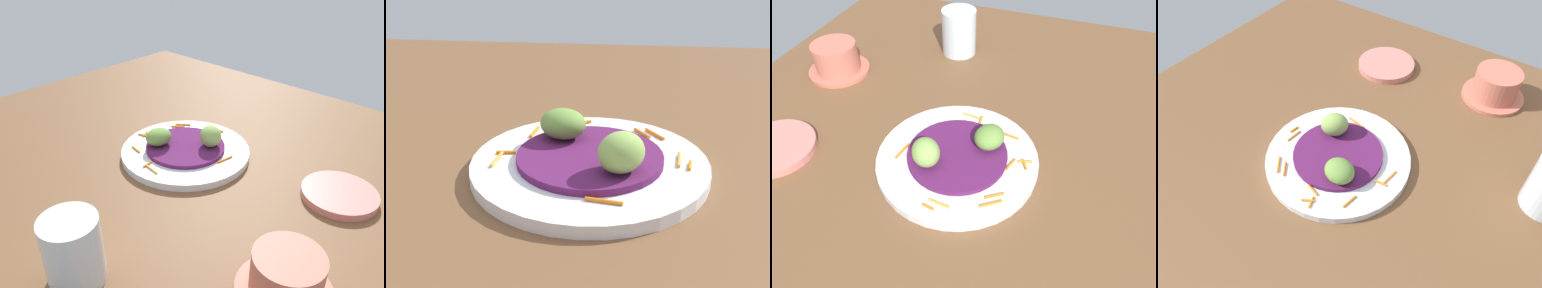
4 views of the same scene
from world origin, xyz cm
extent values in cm
cube|color=brown|center=(0.00, 0.00, 1.00)|extent=(110.00, 110.00, 2.00)
cylinder|color=silver|center=(4.27, 4.77, 2.74)|extent=(26.48, 26.48, 1.48)
cylinder|color=#51194C|center=(4.27, 4.77, 3.90)|extent=(16.32, 16.32, 0.84)
cylinder|color=orange|center=(13.20, 6.84, 3.68)|extent=(1.00, 3.74, 0.40)
cylinder|color=orange|center=(-6.49, 3.05, 3.68)|extent=(1.42, 2.10, 0.40)
cylinder|color=orange|center=(-4.40, 3.69, 3.68)|extent=(1.13, 2.61, 0.40)
cylinder|color=orange|center=(-3.71, 10.58, 3.68)|extent=(2.73, 2.08, 0.40)
cylinder|color=orange|center=(-6.44, 2.39, 3.68)|extent=(2.25, 1.11, 0.40)
cylinder|color=orange|center=(-3.59, 12.14, 3.68)|extent=(3.10, 2.40, 0.40)
cylinder|color=orange|center=(-2.75, -2.69, 3.68)|extent=(2.94, 0.88, 0.40)
cylinder|color=orange|center=(4.70, 15.69, 3.68)|extent=(1.88, 0.68, 0.40)
cylinder|color=orange|center=(3.38, -4.91, 3.68)|extent=(0.64, 2.23, 0.40)
cylinder|color=orange|center=(3.40, 14.63, 3.68)|extent=(3.31, 0.72, 0.40)
cylinder|color=orange|center=(5.26, -5.52, 3.68)|extent=(3.60, 0.84, 0.40)
ellipsoid|color=olive|center=(0.45, 1.27, 6.06)|extent=(5.81, 6.34, 3.49)
ellipsoid|color=#84A851|center=(8.10, 8.26, 6.49)|extent=(6.61, 6.73, 4.36)
cylinder|color=tan|center=(34.34, 12.59, 2.70)|extent=(13.21, 13.21, 1.41)
cylinder|color=#C66B56|center=(38.29, -12.01, 5.74)|extent=(9.37, 9.37, 5.88)
cylinder|color=silver|center=(16.40, -28.89, 7.08)|extent=(7.79, 7.79, 10.16)
camera|label=1|loc=(53.46, -45.78, 44.30)|focal=36.69mm
camera|label=2|loc=(57.65, 8.84, 29.80)|focal=50.26mm
camera|label=3|loc=(-10.17, 41.80, 45.44)|focal=33.04mm
camera|label=4|loc=(-30.32, -22.08, 54.58)|focal=34.44mm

